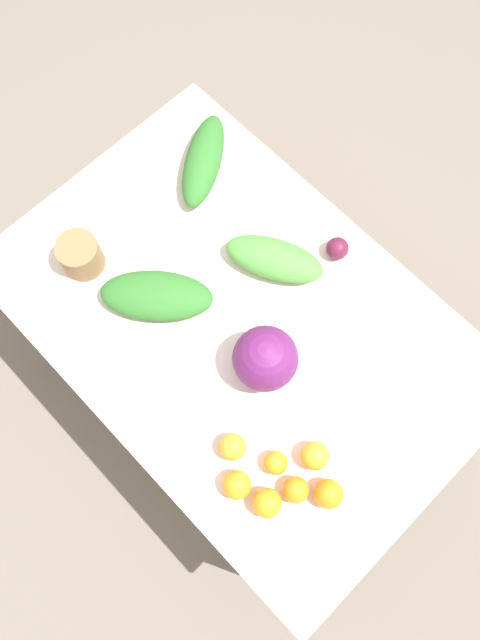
{
  "coord_description": "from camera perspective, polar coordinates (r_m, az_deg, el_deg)",
  "views": [
    {
      "loc": [
        -0.41,
        0.4,
        2.47
      ],
      "look_at": [
        0.0,
        0.0,
        0.77
      ],
      "focal_mm": 35.0,
      "sensor_mm": 36.0,
      "label": 1
    }
  ],
  "objects": [
    {
      "name": "dining_table",
      "position": [
        1.9,
        -0.0,
        -1.08
      ],
      "size": [
        1.42,
        0.95,
        0.75
      ],
      "color": "silver",
      "rests_on": "ground_plane"
    },
    {
      "name": "orange_6",
      "position": [
        1.69,
        -0.69,
        -11.52
      ],
      "size": [
        0.07,
        0.07,
        0.07
      ],
      "primitive_type": "sphere",
      "color": "orange",
      "rests_on": "dining_table"
    },
    {
      "name": "greens_bunch_chard",
      "position": [
        1.81,
        -7.64,
        2.22
      ],
      "size": [
        0.35,
        0.33,
        0.08
      ],
      "primitive_type": "ellipsoid",
      "rotation": [
        0.0,
        0.0,
        0.72
      ],
      "color": "#2D6B28",
      "rests_on": "dining_table"
    },
    {
      "name": "ground_plane",
      "position": [
        2.54,
        -0.0,
        -5.57
      ],
      "size": [
        8.0,
        8.0,
        0.0
      ],
      "primitive_type": "plane",
      "color": "#70665B"
    },
    {
      "name": "orange_0",
      "position": [
        1.69,
        5.13,
        -15.23
      ],
      "size": [
        0.07,
        0.07,
        0.07
      ],
      "primitive_type": "sphere",
      "color": "orange",
      "rests_on": "dining_table"
    },
    {
      "name": "beet_root",
      "position": [
        1.88,
        8.89,
        6.48
      ],
      "size": [
        0.07,
        0.07,
        0.07
      ],
      "primitive_type": "sphere",
      "color": "#5B1933",
      "rests_on": "dining_table"
    },
    {
      "name": "orange_5",
      "position": [
        1.7,
        8.11,
        -15.47
      ],
      "size": [
        0.08,
        0.08,
        0.08
      ],
      "primitive_type": "sphere",
      "color": "orange",
      "rests_on": "dining_table"
    },
    {
      "name": "paper_bag",
      "position": [
        1.88,
        -14.37,
        5.75
      ],
      "size": [
        0.12,
        0.12,
        0.11
      ],
      "primitive_type": "cylinder",
      "color": "olive",
      "rests_on": "dining_table"
    },
    {
      "name": "orange_2",
      "position": [
        1.7,
        3.29,
        -12.89
      ],
      "size": [
        0.07,
        0.07,
        0.07
      ],
      "primitive_type": "sphere",
      "color": "orange",
      "rests_on": "dining_table"
    },
    {
      "name": "cabbage_purple",
      "position": [
        1.69,
        2.32,
        -3.54
      ],
      "size": [
        0.18,
        0.18,
        0.18
      ],
      "primitive_type": "sphere",
      "color": "#601E5B",
      "rests_on": "dining_table"
    },
    {
      "name": "greens_bunch_kale",
      "position": [
        1.84,
        3.16,
        5.59
      ],
      "size": [
        0.32,
        0.25,
        0.09
      ],
      "primitive_type": "ellipsoid",
      "rotation": [
        0.0,
        0.0,
        3.63
      ],
      "color": "#4C933D",
      "rests_on": "dining_table"
    },
    {
      "name": "orange_1",
      "position": [
        1.68,
        -0.29,
        -14.85
      ],
      "size": [
        0.08,
        0.08,
        0.08
      ],
      "primitive_type": "sphere",
      "color": "orange",
      "rests_on": "dining_table"
    },
    {
      "name": "orange_4",
      "position": [
        1.68,
        2.49,
        -16.37
      ],
      "size": [
        0.08,
        0.08,
        0.08
      ],
      "primitive_type": "sphere",
      "color": "orange",
      "rests_on": "dining_table"
    },
    {
      "name": "orange_3",
      "position": [
        1.7,
        6.86,
        -12.21
      ],
      "size": [
        0.08,
        0.08,
        0.08
      ],
      "primitive_type": "sphere",
      "color": "orange",
      "rests_on": "dining_table"
    },
    {
      "name": "greens_bunch_beet_tops",
      "position": [
        2.0,
        -3.37,
        14.34
      ],
      "size": [
        0.28,
        0.34,
        0.09
      ],
      "primitive_type": "ellipsoid",
      "rotation": [
        0.0,
        0.0,
        5.31
      ],
      "color": "#2D6B28",
      "rests_on": "dining_table"
    }
  ]
}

